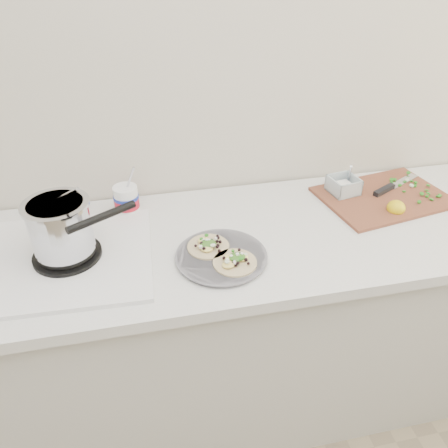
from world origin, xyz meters
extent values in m
cube|color=beige|center=(0.00, 1.73, 1.30)|extent=(3.50, 0.05, 2.60)
cube|color=beige|center=(0.00, 1.43, 0.43)|extent=(2.40, 0.62, 0.86)
cube|color=silver|center=(0.00, 1.41, 0.88)|extent=(2.44, 0.66, 0.04)
cube|color=silver|center=(-0.47, 1.39, 0.91)|extent=(0.52, 0.49, 0.01)
cylinder|color=black|center=(-0.47, 1.39, 0.92)|extent=(0.21, 0.21, 0.01)
torus|color=black|center=(-0.47, 1.39, 0.94)|extent=(0.18, 0.18, 0.02)
cylinder|color=silver|center=(-0.47, 1.39, 1.03)|extent=(0.18, 0.18, 0.16)
cylinder|color=slate|center=(0.00, 1.30, 0.91)|extent=(0.27, 0.27, 0.01)
cylinder|color=slate|center=(0.00, 1.30, 0.91)|extent=(0.29, 0.29, 0.00)
cylinder|color=white|center=(-0.28, 1.63, 0.95)|extent=(0.09, 0.09, 0.10)
cylinder|color=red|center=(-0.28, 1.63, 0.95)|extent=(0.09, 0.09, 0.04)
cylinder|color=#192D99|center=(-0.28, 1.63, 0.97)|extent=(0.09, 0.09, 0.01)
cube|color=brown|center=(0.68, 1.53, 0.91)|extent=(0.52, 0.40, 0.01)
cube|color=white|center=(0.53, 1.59, 0.93)|extent=(0.07, 0.07, 0.03)
ellipsoid|color=yellow|center=(0.66, 1.43, 0.93)|extent=(0.06, 0.06, 0.06)
cube|color=silver|center=(0.81, 1.62, 0.91)|extent=(0.17, 0.11, 0.00)
cube|color=black|center=(0.69, 1.56, 0.92)|extent=(0.11, 0.07, 0.02)
camera|label=1|loc=(-0.22, 0.25, 1.75)|focal=35.00mm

